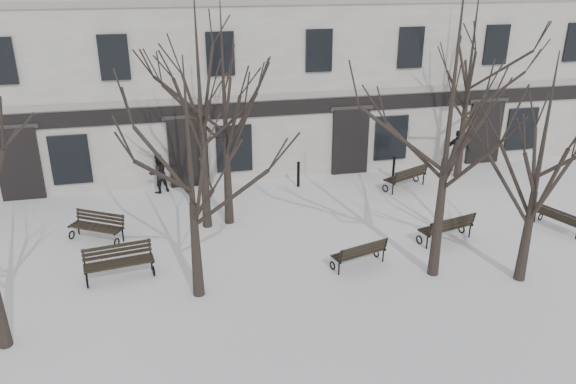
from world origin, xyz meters
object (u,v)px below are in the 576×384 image
object	(u,v)px
tree_2	(452,96)
bench_5	(558,218)
tree_1	(189,154)
bench_1	(360,253)
bench_2	(447,227)
tree_3	(543,145)
bench_4	(407,176)
bench_0	(119,261)
bench_3	(97,226)

from	to	relation	value
tree_2	bench_5	bearing A→B (deg)	17.97
tree_1	bench_1	size ratio (longest dim) A/B	3.62
tree_2	bench_2	distance (m)	5.40
tree_2	bench_5	distance (m)	7.69
tree_2	bench_1	distance (m)	5.40
bench_2	tree_3	bearing A→B (deg)	95.80
bench_4	tree_3	bearing A→B (deg)	67.65
tree_1	bench_4	distance (m)	11.51
bench_2	tree_2	bearing A→B (deg)	39.24
bench_0	bench_4	bearing A→B (deg)	14.69
tree_1	tree_3	world-z (taller)	tree_1
bench_5	tree_1	bearing A→B (deg)	76.32
bench_1	bench_2	world-z (taller)	bench_2
tree_3	bench_2	size ratio (longest dim) A/B	3.26
bench_1	bench_2	bearing A→B (deg)	179.54
tree_2	bench_5	world-z (taller)	tree_2
bench_5	bench_3	bearing A→B (deg)	59.83
tree_3	bench_1	world-z (taller)	tree_3
bench_3	bench_4	xyz separation A→B (m)	(12.05, 2.01, 0.03)
bench_3	bench_5	world-z (taller)	bench_3
tree_2	bench_4	xyz separation A→B (m)	(2.04, 6.61, -4.86)
bench_0	bench_2	xyz separation A→B (m)	(10.56, -0.01, -0.01)
bench_2	bench_0	bearing A→B (deg)	-14.04
bench_1	bench_5	bearing A→B (deg)	170.71
bench_2	bench_4	size ratio (longest dim) A/B	0.98
tree_3	bench_5	size ratio (longest dim) A/B	3.76
tree_3	bench_3	size ratio (longest dim) A/B	3.45
bench_2	bench_4	distance (m)	4.80
tree_3	bench_2	distance (m)	4.62
bench_2	bench_5	bearing A→B (deg)	165.42
tree_1	tree_2	distance (m)	7.09
tree_2	bench_0	size ratio (longest dim) A/B	4.19
bench_0	bench_3	world-z (taller)	bench_0
bench_0	bench_1	xyz separation A→B (m)	(7.15, -0.96, -0.07)
tree_2	bench_1	size ratio (longest dim) A/B	4.71
bench_1	bench_2	size ratio (longest dim) A/B	0.90
tree_2	bench_1	xyz separation A→B (m)	(-2.02, 0.91, -4.93)
bench_0	tree_1	bearing A→B (deg)	-41.67
tree_3	bench_2	bearing A→B (deg)	109.78
tree_1	bench_3	world-z (taller)	tree_1
tree_1	bench_1	bearing A→B (deg)	5.67
tree_3	bench_0	bearing A→B (deg)	166.77
tree_3	bench_1	size ratio (longest dim) A/B	3.61
bench_0	bench_2	size ratio (longest dim) A/B	1.01
bench_1	bench_2	xyz separation A→B (m)	(3.41, 0.95, 0.05)
bench_4	bench_5	bearing A→B (deg)	101.76
tree_3	bench_3	bearing A→B (deg)	156.24
bench_5	bench_2	bearing A→B (deg)	69.36
bench_1	bench_4	world-z (taller)	bench_4
tree_1	bench_5	world-z (taller)	tree_1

